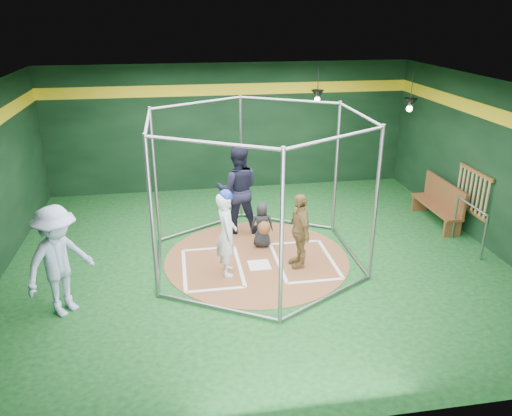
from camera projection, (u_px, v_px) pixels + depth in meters
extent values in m
cube|color=#0D3C14|center=(257.00, 259.00, 10.34)|extent=(10.00, 9.00, 0.02)
cube|color=black|center=(257.00, 87.00, 9.03)|extent=(10.00, 9.00, 0.02)
cube|color=black|center=(230.00, 128.00, 13.80)|extent=(10.00, 0.10, 3.50)
cube|color=black|center=(323.00, 306.00, 5.57)|extent=(10.00, 0.10, 3.50)
cube|color=black|center=(492.00, 166.00, 10.44)|extent=(0.10, 9.00, 3.50)
cube|color=yellow|center=(229.00, 89.00, 13.38)|extent=(10.00, 0.01, 0.30)
cube|color=yellow|center=(500.00, 117.00, 10.05)|extent=(0.01, 9.00, 0.30)
cylinder|color=brown|center=(257.00, 259.00, 10.34)|extent=(3.80, 3.80, 0.01)
cube|color=white|center=(259.00, 265.00, 10.06)|extent=(0.43, 0.43, 0.01)
cube|color=white|center=(209.00, 249.00, 10.74)|extent=(1.10, 0.07, 0.01)
cube|color=white|center=(216.00, 290.00, 9.18)|extent=(1.10, 0.07, 0.01)
cube|color=white|center=(184.00, 270.00, 9.88)|extent=(0.07, 1.70, 0.01)
cube|color=white|center=(239.00, 265.00, 10.04)|extent=(0.07, 1.70, 0.01)
cube|color=white|center=(295.00, 242.00, 11.03)|extent=(1.10, 0.07, 0.01)
cube|color=white|center=(316.00, 281.00, 9.47)|extent=(1.10, 0.07, 0.01)
cube|color=white|center=(278.00, 262.00, 10.16)|extent=(0.07, 1.70, 0.01)
cube|color=white|center=(330.00, 258.00, 10.33)|extent=(0.07, 1.70, 0.01)
cylinder|color=gray|center=(336.00, 169.00, 11.13)|extent=(0.07, 0.07, 3.00)
cylinder|color=gray|center=(241.00, 159.00, 11.88)|extent=(0.07, 0.07, 3.00)
cylinder|color=gray|center=(155.00, 178.00, 10.53)|extent=(0.07, 0.07, 3.00)
cylinder|color=gray|center=(152.00, 220.00, 8.42)|extent=(0.07, 0.07, 3.00)
cylinder|color=gray|center=(281.00, 241.00, 7.67)|extent=(0.07, 0.07, 3.00)
cylinder|color=gray|center=(376.00, 206.00, 9.03)|extent=(0.07, 0.07, 3.00)
cylinder|color=gray|center=(289.00, 100.00, 10.97)|extent=(2.02, 1.20, 0.06)
cylinder|color=gray|center=(286.00, 221.00, 12.05)|extent=(2.02, 1.20, 0.06)
cylinder|color=gray|center=(198.00, 103.00, 10.66)|extent=(2.02, 1.20, 0.06)
cylinder|color=gray|center=(203.00, 226.00, 11.75)|extent=(2.02, 1.20, 0.06)
cylinder|color=gray|center=(147.00, 121.00, 8.94)|extent=(0.06, 2.30, 0.06)
cylinder|color=gray|center=(159.00, 264.00, 10.02)|extent=(0.06, 2.30, 0.06)
cylinder|color=gray|center=(211.00, 143.00, 7.51)|extent=(2.02, 1.20, 0.06)
cylinder|color=gray|center=(216.00, 307.00, 8.59)|extent=(2.02, 1.20, 0.06)
cylinder|color=gray|center=(338.00, 138.00, 7.81)|extent=(2.02, 1.20, 0.06)
cylinder|color=gray|center=(328.00, 297.00, 8.89)|extent=(2.02, 1.20, 0.06)
cylinder|color=gray|center=(359.00, 114.00, 9.54)|extent=(0.06, 2.30, 0.06)
cylinder|color=gray|center=(349.00, 250.00, 10.62)|extent=(0.06, 2.30, 0.06)
cube|color=brown|center=(476.00, 172.00, 10.89)|extent=(0.05, 1.25, 0.08)
cube|color=brown|center=(470.00, 210.00, 11.23)|extent=(0.05, 1.25, 0.08)
cylinder|color=tan|center=(487.00, 200.00, 10.56)|extent=(0.06, 0.06, 0.85)
cylinder|color=tan|center=(483.00, 198.00, 10.70)|extent=(0.06, 0.06, 0.85)
cylinder|color=tan|center=(478.00, 195.00, 10.84)|extent=(0.06, 0.06, 0.85)
cylinder|color=tan|center=(474.00, 193.00, 10.99)|extent=(0.06, 0.06, 0.85)
cylinder|color=tan|center=(470.00, 190.00, 11.13)|extent=(0.06, 0.06, 0.85)
cylinder|color=tan|center=(466.00, 188.00, 11.27)|extent=(0.06, 0.06, 0.85)
cylinder|color=tan|center=(463.00, 186.00, 11.42)|extent=(0.06, 0.06, 0.85)
cylinder|color=tan|center=(459.00, 184.00, 11.56)|extent=(0.06, 0.06, 0.85)
cone|color=black|center=(317.00, 94.00, 12.94)|extent=(0.34, 0.34, 0.22)
sphere|color=#FFD899|center=(317.00, 99.00, 12.99)|extent=(0.14, 0.14, 0.14)
cylinder|color=black|center=(318.00, 81.00, 12.81)|extent=(0.02, 0.02, 0.70)
cone|color=black|center=(410.00, 103.00, 11.75)|extent=(0.34, 0.34, 0.22)
sphere|color=#FFD899|center=(409.00, 109.00, 11.80)|extent=(0.14, 0.14, 0.14)
cylinder|color=black|center=(412.00, 88.00, 11.62)|extent=(0.02, 0.02, 0.70)
imported|color=white|center=(226.00, 234.00, 9.48)|extent=(0.40, 0.61, 1.66)
sphere|color=navy|center=(226.00, 196.00, 9.19)|extent=(0.26, 0.26, 0.26)
imported|color=#A78547|center=(300.00, 230.00, 9.80)|extent=(0.45, 0.92, 1.53)
imported|color=black|center=(262.00, 225.00, 10.70)|extent=(0.53, 0.38, 1.00)
sphere|color=brown|center=(264.00, 228.00, 10.46)|extent=(0.28, 0.28, 0.28)
imported|color=black|center=(238.00, 189.00, 11.26)|extent=(1.06, 0.86, 2.03)
imported|color=#A8B8DF|center=(59.00, 261.00, 8.19)|extent=(1.38, 1.41, 1.94)
cube|color=brown|center=(436.00, 207.00, 11.93)|extent=(0.42, 1.79, 0.06)
cube|color=brown|center=(445.00, 193.00, 11.84)|extent=(0.06, 1.79, 0.60)
cube|color=brown|center=(452.00, 228.00, 11.29)|extent=(0.40, 0.08, 0.40)
cube|color=brown|center=(419.00, 203.00, 12.74)|extent=(0.40, 0.08, 0.40)
cylinder|color=gray|center=(484.00, 238.00, 10.11)|extent=(0.05, 0.05, 1.00)
cylinder|color=gray|center=(455.00, 217.00, 11.13)|extent=(0.05, 0.05, 1.00)
cylinder|color=gray|center=(473.00, 206.00, 10.44)|extent=(0.05, 1.11, 0.05)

